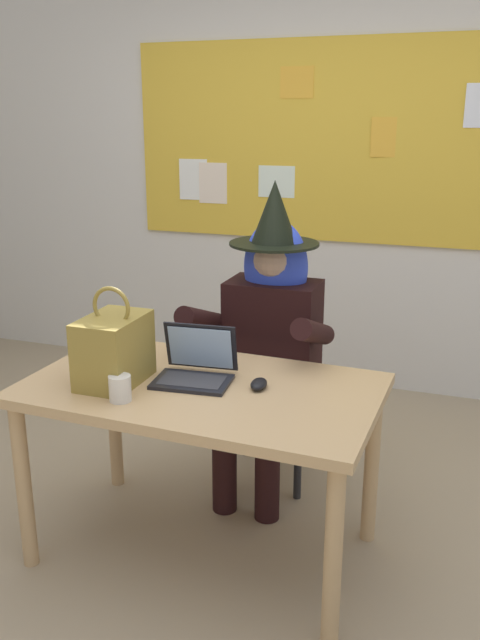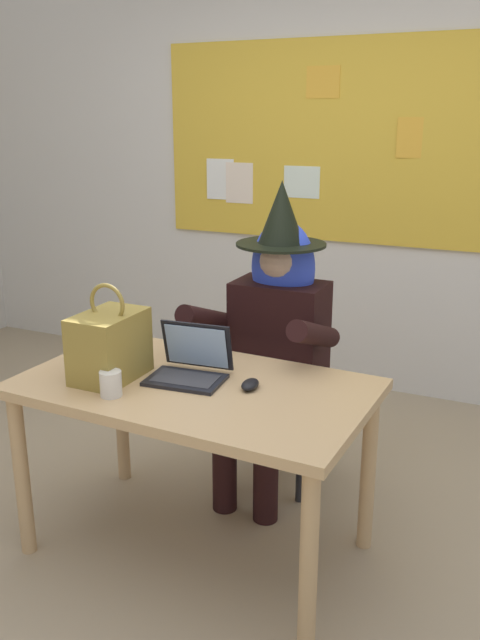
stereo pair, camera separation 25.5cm
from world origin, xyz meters
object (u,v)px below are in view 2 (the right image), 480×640
person_costumed (275,324)px  computer_mouse (250,384)px  coffee_mug (111,384)px  laptop (190,366)px  handbag (110,345)px  desk_main (195,405)px  chair_at_desk (282,373)px

person_costumed → computer_mouse: (0.14, -0.58, -0.05)m
person_costumed → coffee_mug: (-0.29, -0.86, -0.02)m
laptop → coffee_mug: size_ratio=3.27×
laptop → computer_mouse: laptop is taller
laptop → computer_mouse: bearing=-6.4°
person_costumed → handbag: bearing=-28.6°
computer_mouse → coffee_mug: (-0.43, -0.27, 0.03)m
desk_main → chair_at_desk: chair_at_desk is taller
coffee_mug → desk_main: bearing=47.2°
chair_at_desk → handbag: handbag is taller
handbag → laptop: bearing=24.9°
person_costumed → computer_mouse: bearing=14.0°
desk_main → computer_mouse: size_ratio=13.07×
desk_main → handbag: bearing=-165.1°
chair_at_desk → handbag: size_ratio=2.41×
laptop → person_costumed: bearing=73.1°
chair_at_desk → laptop: bearing=-13.2°
computer_mouse → coffee_mug: size_ratio=1.09×
chair_at_desk → person_costumed: size_ratio=0.63×
chair_at_desk → person_costumed: bearing=-1.6°
chair_at_desk → coffee_mug: 1.05m
laptop → computer_mouse: 0.26m
desk_main → laptop: (-0.04, 0.04, 0.14)m
desk_main → laptop: bearing=133.2°
person_costumed → handbag: person_costumed is taller
laptop → computer_mouse: (0.26, -0.00, -0.03)m
handbag → desk_main: bearing=14.9°
person_costumed → computer_mouse: 0.60m
desk_main → computer_mouse: computer_mouse is taller
desk_main → chair_at_desk: (0.07, 0.75, -0.13)m
computer_mouse → desk_main: bearing=-174.4°
desk_main → coffee_mug: 0.35m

